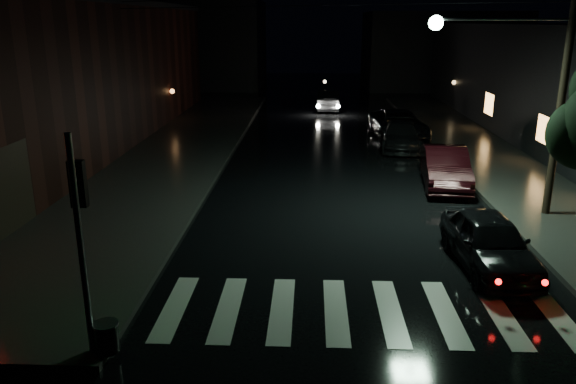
# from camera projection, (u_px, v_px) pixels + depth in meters

# --- Properties ---
(ground) EXTENTS (120.00, 120.00, 0.00)m
(ground) POSITION_uv_depth(u_px,v_px,m) (225.00, 320.00, 12.05)
(ground) COLOR black
(ground) RESTS_ON ground
(sidewalk_left) EXTENTS (6.00, 44.00, 0.15)m
(sidewalk_left) POSITION_uv_depth(u_px,v_px,m) (162.00, 160.00, 25.60)
(sidewalk_left) COLOR #282826
(sidewalk_left) RESTS_ON ground
(sidewalk_right) EXTENTS (4.00, 44.00, 0.15)m
(sidewalk_right) POSITION_uv_depth(u_px,v_px,m) (494.00, 163.00, 25.02)
(sidewalk_right) COLOR #282826
(sidewalk_right) RESTS_ON ground
(building_left) EXTENTS (10.00, 36.00, 7.00)m
(building_left) POSITION_uv_depth(u_px,v_px,m) (23.00, 79.00, 26.79)
(building_left) COLOR black
(building_left) RESTS_ON ground
(building_far_left) EXTENTS (14.00, 10.00, 8.00)m
(building_far_left) POSITION_uv_depth(u_px,v_px,m) (190.00, 44.00, 54.28)
(building_far_left) COLOR black
(building_far_left) RESTS_ON ground
(building_far_right) EXTENTS (14.00, 10.00, 7.00)m
(building_far_right) POSITION_uv_depth(u_px,v_px,m) (440.00, 50.00, 53.49)
(building_far_right) COLOR black
(building_far_right) RESTS_ON ground
(crosswalk) EXTENTS (9.00, 3.00, 0.01)m
(crosswalk) POSITION_uv_depth(u_px,v_px,m) (363.00, 311.00, 12.41)
(crosswalk) COLOR beige
(crosswalk) RESTS_ON ground
(signal_pole_corner) EXTENTS (0.68, 0.61, 4.20)m
(signal_pole_corner) POSITION_uv_depth(u_px,v_px,m) (94.00, 283.00, 10.29)
(signal_pole_corner) COLOR slate
(signal_pole_corner) RESTS_ON ground
(utility_pole) EXTENTS (4.92, 0.44, 8.00)m
(utility_pole) POSITION_uv_depth(u_px,v_px,m) (543.00, 74.00, 17.05)
(utility_pole) COLOR black
(utility_pole) RESTS_ON ground
(parked_car_a) EXTENTS (1.92, 4.24, 1.41)m
(parked_car_a) POSITION_uv_depth(u_px,v_px,m) (489.00, 241.00, 14.46)
(parked_car_a) COLOR black
(parked_car_a) RESTS_ON ground
(parked_car_b) EXTENTS (2.08, 4.72, 1.51)m
(parked_car_b) POSITION_uv_depth(u_px,v_px,m) (445.00, 167.00, 21.61)
(parked_car_b) COLOR black
(parked_car_b) RESTS_ON ground
(parked_car_c) EXTENTS (2.40, 4.80, 1.34)m
(parked_car_c) POSITION_uv_depth(u_px,v_px,m) (401.00, 135.00, 28.10)
(parked_car_c) COLOR black
(parked_car_c) RESTS_ON ground
(parked_car_d) EXTENTS (2.98, 5.78, 1.56)m
(parked_car_d) POSITION_uv_depth(u_px,v_px,m) (398.00, 125.00, 30.26)
(parked_car_d) COLOR black
(parked_car_d) RESTS_ON ground
(oncoming_car) EXTENTS (1.68, 4.44, 1.45)m
(oncoming_car) POSITION_uv_depth(u_px,v_px,m) (328.00, 100.00, 40.21)
(oncoming_car) COLOR black
(oncoming_car) RESTS_ON ground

